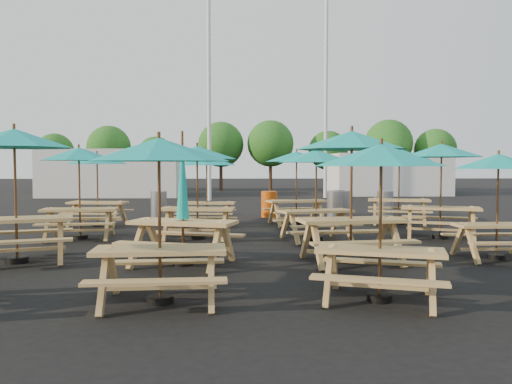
{
  "coord_description": "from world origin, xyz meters",
  "views": [
    {
      "loc": [
        -0.51,
        -12.32,
        1.83
      ],
      "look_at": [
        0.0,
        1.5,
        1.1
      ],
      "focal_mm": 35.0,
      "sensor_mm": 36.0,
      "label": 1
    }
  ],
  "objects_px": {
    "picnic_unit_13": "(498,168)",
    "waste_bin_0": "(159,204)",
    "picnic_unit_5": "(183,210)",
    "waste_bin_3": "(337,203)",
    "picnic_unit_1": "(14,147)",
    "waste_bin_4": "(343,203)",
    "picnic_unit_2": "(79,160)",
    "picnic_unit_7": "(207,165)",
    "picnic_unit_6": "(197,159)",
    "picnic_unit_9": "(352,149)",
    "picnic_unit_4": "(159,160)",
    "waste_bin_5": "(385,204)",
    "picnic_unit_15": "(399,159)",
    "picnic_unit_3": "(97,163)",
    "picnic_unit_8": "(381,165)",
    "picnic_unit_11": "(297,161)",
    "picnic_unit_14": "(441,157)",
    "waste_bin_1": "(269,204)",
    "waste_bin_2": "(335,204)",
    "picnic_unit_10": "(316,162)"
  },
  "relations": [
    {
      "from": "picnic_unit_13",
      "to": "waste_bin_0",
      "type": "bearing_deg",
      "value": 132.12
    },
    {
      "from": "picnic_unit_5",
      "to": "waste_bin_3",
      "type": "distance_m",
      "value": 10.0
    },
    {
      "from": "picnic_unit_1",
      "to": "waste_bin_4",
      "type": "height_order",
      "value": "picnic_unit_1"
    },
    {
      "from": "picnic_unit_2",
      "to": "picnic_unit_7",
      "type": "bearing_deg",
      "value": 35.95
    },
    {
      "from": "picnic_unit_6",
      "to": "picnic_unit_13",
      "type": "distance_m",
      "value": 6.75
    },
    {
      "from": "picnic_unit_1",
      "to": "picnic_unit_9",
      "type": "height_order",
      "value": "picnic_unit_1"
    },
    {
      "from": "picnic_unit_4",
      "to": "picnic_unit_13",
      "type": "bearing_deg",
      "value": 22.25
    },
    {
      "from": "picnic_unit_5",
      "to": "picnic_unit_9",
      "type": "xyz_separation_m",
      "value": [
        3.14,
        0.1,
        1.14
      ]
    },
    {
      "from": "picnic_unit_9",
      "to": "waste_bin_4",
      "type": "relative_size",
      "value": 2.71
    },
    {
      "from": "picnic_unit_7",
      "to": "picnic_unit_9",
      "type": "distance_m",
      "value": 6.69
    },
    {
      "from": "picnic_unit_1",
      "to": "waste_bin_5",
      "type": "bearing_deg",
      "value": 23.05
    },
    {
      "from": "picnic_unit_1",
      "to": "waste_bin_4",
      "type": "xyz_separation_m",
      "value": [
        8.01,
        8.55,
        -1.72
      ]
    },
    {
      "from": "picnic_unit_15",
      "to": "picnic_unit_4",
      "type": "bearing_deg",
      "value": -109.65
    },
    {
      "from": "picnic_unit_3",
      "to": "waste_bin_3",
      "type": "xyz_separation_m",
      "value": [
        7.86,
        2.77,
        -1.44
      ]
    },
    {
      "from": "picnic_unit_5",
      "to": "picnic_unit_8",
      "type": "distance_m",
      "value": 3.97
    },
    {
      "from": "waste_bin_5",
      "to": "picnic_unit_7",
      "type": "bearing_deg",
      "value": -157.89
    },
    {
      "from": "picnic_unit_3",
      "to": "picnic_unit_11",
      "type": "distance_m",
      "value": 6.06
    },
    {
      "from": "picnic_unit_2",
      "to": "waste_bin_0",
      "type": "distance_m",
      "value": 5.76
    },
    {
      "from": "picnic_unit_9",
      "to": "picnic_unit_4",
      "type": "bearing_deg",
      "value": -147.78
    },
    {
      "from": "picnic_unit_14",
      "to": "waste_bin_1",
      "type": "xyz_separation_m",
      "value": [
        -3.95,
        5.45,
        -1.6
      ]
    },
    {
      "from": "picnic_unit_8",
      "to": "picnic_unit_14",
      "type": "distance_m",
      "value": 6.5
    },
    {
      "from": "waste_bin_4",
      "to": "waste_bin_2",
      "type": "bearing_deg",
      "value": -139.62
    },
    {
      "from": "picnic_unit_2",
      "to": "waste_bin_1",
      "type": "xyz_separation_m",
      "value": [
        5.05,
        5.19,
        -1.51
      ]
    },
    {
      "from": "picnic_unit_10",
      "to": "picnic_unit_7",
      "type": "bearing_deg",
      "value": 118.17
    },
    {
      "from": "picnic_unit_2",
      "to": "waste_bin_3",
      "type": "height_order",
      "value": "picnic_unit_2"
    },
    {
      "from": "picnic_unit_4",
      "to": "waste_bin_2",
      "type": "xyz_separation_m",
      "value": [
        4.52,
        11.13,
        -1.44
      ]
    },
    {
      "from": "picnic_unit_7",
      "to": "picnic_unit_2",
      "type": "bearing_deg",
      "value": -133.21
    },
    {
      "from": "picnic_unit_10",
      "to": "waste_bin_2",
      "type": "bearing_deg",
      "value": 59.96
    },
    {
      "from": "waste_bin_3",
      "to": "picnic_unit_14",
      "type": "bearing_deg",
      "value": -75.71
    },
    {
      "from": "picnic_unit_13",
      "to": "waste_bin_5",
      "type": "height_order",
      "value": "picnic_unit_13"
    },
    {
      "from": "picnic_unit_13",
      "to": "picnic_unit_6",
      "type": "bearing_deg",
      "value": 153.22
    },
    {
      "from": "picnic_unit_10",
      "to": "waste_bin_5",
      "type": "bearing_deg",
      "value": 44.53
    },
    {
      "from": "picnic_unit_4",
      "to": "picnic_unit_11",
      "type": "distance_m",
      "value": 9.2
    },
    {
      "from": "waste_bin_4",
      "to": "picnic_unit_3",
      "type": "bearing_deg",
      "value": -160.97
    },
    {
      "from": "waste_bin_1",
      "to": "picnic_unit_5",
      "type": "bearing_deg",
      "value": -104.0
    },
    {
      "from": "picnic_unit_1",
      "to": "waste_bin_4",
      "type": "relative_size",
      "value": 2.91
    },
    {
      "from": "picnic_unit_6",
      "to": "picnic_unit_15",
      "type": "relative_size",
      "value": 0.96
    },
    {
      "from": "picnic_unit_1",
      "to": "waste_bin_2",
      "type": "bearing_deg",
      "value": 29.14
    },
    {
      "from": "picnic_unit_10",
      "to": "picnic_unit_3",
      "type": "bearing_deg",
      "value": 138.46
    },
    {
      "from": "waste_bin_2",
      "to": "waste_bin_0",
      "type": "bearing_deg",
      "value": 177.9
    },
    {
      "from": "picnic_unit_15",
      "to": "waste_bin_1",
      "type": "xyz_separation_m",
      "value": [
        -3.88,
        2.41,
        -1.57
      ]
    },
    {
      "from": "waste_bin_4",
      "to": "picnic_unit_1",
      "type": "bearing_deg",
      "value": -133.12
    },
    {
      "from": "picnic_unit_4",
      "to": "picnic_unit_14",
      "type": "relative_size",
      "value": 0.86
    },
    {
      "from": "picnic_unit_2",
      "to": "picnic_unit_5",
      "type": "distance_m",
      "value": 4.55
    },
    {
      "from": "waste_bin_3",
      "to": "waste_bin_0",
      "type": "bearing_deg",
      "value": -179.56
    },
    {
      "from": "picnic_unit_9",
      "to": "waste_bin_1",
      "type": "relative_size",
      "value": 2.71
    },
    {
      "from": "picnic_unit_6",
      "to": "waste_bin_4",
      "type": "distance_m",
      "value": 7.56
    },
    {
      "from": "picnic_unit_9",
      "to": "picnic_unit_11",
      "type": "height_order",
      "value": "picnic_unit_9"
    },
    {
      "from": "picnic_unit_7",
      "to": "waste_bin_3",
      "type": "distance_m",
      "value": 5.53
    },
    {
      "from": "waste_bin_1",
      "to": "picnic_unit_14",
      "type": "bearing_deg",
      "value": -54.05
    }
  ]
}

